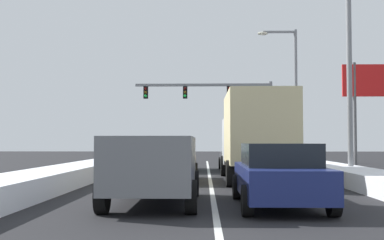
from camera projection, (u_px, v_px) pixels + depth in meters
name	position (u px, v px, depth m)	size (l,w,h in m)	color
ground_plane	(211.00, 183.00, 18.33)	(120.00, 120.00, 0.00)	black
lane_stripe_between_right_lane_and_center_lane	(210.00, 177.00, 21.54)	(0.14, 35.39, 0.01)	silver
snow_bank_right_shoulder	(330.00, 171.00, 21.42)	(1.76, 35.39, 0.56)	white
snow_bank_left_shoulder	(90.00, 170.00, 21.69)	(1.81, 35.39, 0.63)	white
sedan_navy_right_lane_nearest	(279.00, 175.00, 11.63)	(2.00, 4.50, 1.51)	navy
box_truck_right_lane_second	(256.00, 133.00, 19.20)	(2.53, 7.20, 3.36)	#B7BABF
sedan_charcoal_right_lane_third	(238.00, 156.00, 26.49)	(2.00, 4.50, 1.51)	#38383D
suv_gray_center_lane_nearest	(155.00, 163.00, 12.17)	(2.16, 4.90, 1.67)	slate
sedan_tan_center_lane_second	(172.00, 162.00, 19.21)	(2.00, 4.50, 1.51)	#937F60
suv_green_center_lane_third	(174.00, 152.00, 26.34)	(2.16, 4.90, 1.67)	#1E5633
traffic_light_gantry	(222.00, 101.00, 37.77)	(10.60, 0.47, 6.20)	slate
street_lamp_right_near	(340.00, 61.00, 20.02)	(2.66, 0.36, 8.10)	gray
street_lamp_right_mid	(291.00, 85.00, 32.89)	(2.66, 0.36, 9.13)	gray
roadside_sign_right	(375.00, 92.00, 24.28)	(3.20, 0.16, 5.50)	#59595B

